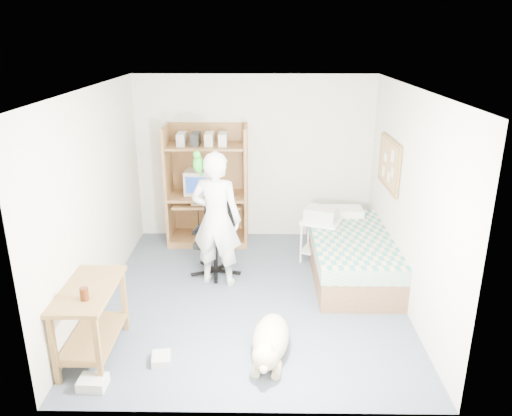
{
  "coord_description": "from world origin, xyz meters",
  "views": [
    {
      "loc": [
        0.12,
        -5.43,
        3.06
      ],
      "look_at": [
        0.05,
        0.28,
        1.05
      ],
      "focal_mm": 35.0,
      "sensor_mm": 36.0,
      "label": 1
    }
  ],
  "objects_px": {
    "bed": "(351,254)",
    "person": "(216,219)",
    "printer_cart": "(320,234)",
    "side_desk": "(91,311)",
    "computer_hutch": "(208,190)",
    "dog": "(270,341)",
    "office_chair": "(217,246)"
  },
  "relations": [
    {
      "from": "printer_cart",
      "to": "office_chair",
      "type": "bearing_deg",
      "value": -143.32
    },
    {
      "from": "bed",
      "to": "office_chair",
      "type": "relative_size",
      "value": 1.93
    },
    {
      "from": "side_desk",
      "to": "bed",
      "type": "bearing_deg",
      "value": 32.5
    },
    {
      "from": "computer_hutch",
      "to": "dog",
      "type": "xyz_separation_m",
      "value": [
        0.9,
        -2.95,
        -0.64
      ]
    },
    {
      "from": "bed",
      "to": "person",
      "type": "relative_size",
      "value": 1.16
    },
    {
      "from": "computer_hutch",
      "to": "bed",
      "type": "relative_size",
      "value": 0.89
    },
    {
      "from": "computer_hutch",
      "to": "bed",
      "type": "bearing_deg",
      "value": -29.29
    },
    {
      "from": "office_chair",
      "to": "computer_hutch",
      "type": "bearing_deg",
      "value": 114.24
    },
    {
      "from": "computer_hutch",
      "to": "printer_cart",
      "type": "distance_m",
      "value": 1.83
    },
    {
      "from": "dog",
      "to": "person",
      "type": "bearing_deg",
      "value": 120.06
    },
    {
      "from": "dog",
      "to": "printer_cart",
      "type": "bearing_deg",
      "value": 79.51
    },
    {
      "from": "bed",
      "to": "dog",
      "type": "relative_size",
      "value": 1.8
    },
    {
      "from": "computer_hutch",
      "to": "printer_cart",
      "type": "height_order",
      "value": "computer_hutch"
    },
    {
      "from": "computer_hutch",
      "to": "bed",
      "type": "height_order",
      "value": "computer_hutch"
    },
    {
      "from": "computer_hutch",
      "to": "dog",
      "type": "height_order",
      "value": "computer_hutch"
    },
    {
      "from": "computer_hutch",
      "to": "office_chair",
      "type": "xyz_separation_m",
      "value": [
        0.22,
        -1.08,
        -0.45
      ]
    },
    {
      "from": "person",
      "to": "computer_hutch",
      "type": "bearing_deg",
      "value": -66.72
    },
    {
      "from": "dog",
      "to": "bed",
      "type": "bearing_deg",
      "value": 66.69
    },
    {
      "from": "computer_hutch",
      "to": "side_desk",
      "type": "xyz_separation_m",
      "value": [
        -0.85,
        -2.94,
        -0.33
      ]
    },
    {
      "from": "office_chair",
      "to": "person",
      "type": "bearing_deg",
      "value": -70.14
    },
    {
      "from": "bed",
      "to": "office_chair",
      "type": "distance_m",
      "value": 1.79
    },
    {
      "from": "dog",
      "to": "printer_cart",
      "type": "height_order",
      "value": "printer_cart"
    },
    {
      "from": "computer_hutch",
      "to": "person",
      "type": "xyz_separation_m",
      "value": [
        0.25,
        -1.38,
        0.05
      ]
    },
    {
      "from": "printer_cart",
      "to": "computer_hutch",
      "type": "bearing_deg",
      "value": 178.79
    },
    {
      "from": "side_desk",
      "to": "office_chair",
      "type": "xyz_separation_m",
      "value": [
        1.07,
        1.86,
        -0.12
      ]
    },
    {
      "from": "office_chair",
      "to": "person",
      "type": "relative_size",
      "value": 0.6
    },
    {
      "from": "bed",
      "to": "printer_cart",
      "type": "relative_size",
      "value": 3.24
    },
    {
      "from": "office_chair",
      "to": "person",
      "type": "distance_m",
      "value": 0.58
    },
    {
      "from": "bed",
      "to": "computer_hutch",
      "type": "bearing_deg",
      "value": 150.71
    },
    {
      "from": "printer_cart",
      "to": "side_desk",
      "type": "bearing_deg",
      "value": -115.97
    },
    {
      "from": "bed",
      "to": "side_desk",
      "type": "bearing_deg",
      "value": -147.5
    },
    {
      "from": "bed",
      "to": "person",
      "type": "xyz_separation_m",
      "value": [
        -1.75,
        -0.26,
        0.58
      ]
    }
  ]
}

